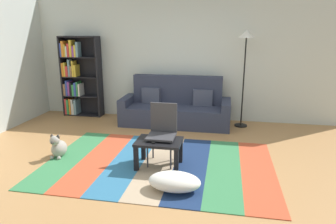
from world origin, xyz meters
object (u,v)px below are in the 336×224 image
(folding_chair, at_px, (163,128))
(coffee_table, at_px, (159,146))
(dog, at_px, (58,147))
(standing_lamp, at_px, (246,47))
(bookshelf, at_px, (77,77))
(pouf, at_px, (174,182))
(tv_remote, at_px, (153,141))
(couch, at_px, (176,108))

(folding_chair, bearing_deg, coffee_table, -43.29)
(dog, height_order, standing_lamp, standing_lamp)
(coffee_table, distance_m, dog, 1.64)
(bookshelf, distance_m, coffee_table, 3.47)
(pouf, height_order, tv_remote, tv_remote)
(couch, distance_m, folding_chair, 1.95)
(couch, xyz_separation_m, pouf, (0.44, -2.76, -0.21))
(coffee_table, bearing_deg, dog, 178.23)
(dog, xyz_separation_m, folding_chair, (1.65, 0.13, 0.37))
(standing_lamp, bearing_deg, couch, -175.84)
(couch, xyz_separation_m, bookshelf, (-2.34, 0.28, 0.56))
(couch, distance_m, coffee_table, 2.12)
(bookshelf, bearing_deg, coffee_table, -44.54)
(pouf, distance_m, dog, 2.09)
(dog, bearing_deg, bookshelf, 109.02)
(pouf, relative_size, dog, 1.66)
(couch, distance_m, tv_remote, 2.20)
(bookshelf, relative_size, folding_chair, 2.00)
(couch, xyz_separation_m, dog, (-1.53, -2.07, -0.18))
(couch, distance_m, dog, 2.58)
(folding_chair, bearing_deg, bookshelf, -170.17)
(standing_lamp, xyz_separation_m, tv_remote, (-1.32, -2.30, -1.20))
(tv_remote, bearing_deg, pouf, -72.76)
(tv_remote, bearing_deg, dog, 156.94)
(bookshelf, height_order, standing_lamp, standing_lamp)
(dog, bearing_deg, folding_chair, 4.61)
(couch, relative_size, tv_remote, 15.07)
(pouf, height_order, dog, dog)
(couch, bearing_deg, tv_remote, -89.04)
(pouf, xyz_separation_m, standing_lamp, (0.92, 2.86, 1.49))
(coffee_table, xyz_separation_m, tv_remote, (-0.06, -0.08, 0.09))
(bookshelf, xyz_separation_m, coffee_table, (2.44, -2.40, -0.57))
(couch, relative_size, standing_lamp, 1.17)
(bookshelf, height_order, folding_chair, bookshelf)
(standing_lamp, xyz_separation_m, folding_chair, (-1.24, -2.04, -1.08))
(coffee_table, relative_size, tv_remote, 4.37)
(bookshelf, relative_size, standing_lamp, 0.93)
(couch, relative_size, coffee_table, 3.45)
(bookshelf, height_order, tv_remote, bookshelf)
(standing_lamp, bearing_deg, folding_chair, -121.36)
(coffee_table, height_order, dog, coffee_table)
(pouf, distance_m, folding_chair, 0.98)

